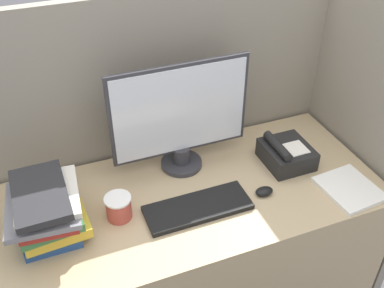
% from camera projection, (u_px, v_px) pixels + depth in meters
% --- Properties ---
extents(cubicle_panel_rear, '(1.91, 0.04, 1.46)m').
position_uv_depth(cubicle_panel_rear, '(163.00, 148.00, 2.08)').
color(cubicle_panel_rear, gray).
rests_on(cubicle_panel_rear, ground_plane).
extents(cubicle_panel_right, '(0.04, 0.74, 1.46)m').
position_uv_depth(cubicle_panel_right, '(352.00, 152.00, 2.05)').
color(cubicle_panel_right, gray).
rests_on(cubicle_panel_right, ground_plane).
extents(desk, '(1.51, 0.68, 0.77)m').
position_uv_depth(desk, '(193.00, 257.00, 2.00)').
color(desk, tan).
rests_on(desk, ground_plane).
extents(monitor, '(0.57, 0.17, 0.47)m').
position_uv_depth(monitor, '(180.00, 118.00, 1.78)').
color(monitor, '#333338').
rests_on(monitor, desk).
extents(keyboard, '(0.40, 0.15, 0.02)m').
position_uv_depth(keyboard, '(198.00, 208.00, 1.70)').
color(keyboard, black).
rests_on(keyboard, desk).
extents(mouse, '(0.07, 0.05, 0.03)m').
position_uv_depth(mouse, '(264.00, 191.00, 1.76)').
color(mouse, black).
rests_on(mouse, desk).
extents(coffee_cup, '(0.10, 0.10, 0.09)m').
position_uv_depth(coffee_cup, '(119.00, 207.00, 1.65)').
color(coffee_cup, '#BF4C3F').
rests_on(coffee_cup, desk).
extents(book_stack, '(0.27, 0.31, 0.21)m').
position_uv_depth(book_stack, '(47.00, 211.00, 1.55)').
color(book_stack, '#264C8C').
rests_on(book_stack, desk).
extents(desk_telephone, '(0.19, 0.20, 0.12)m').
position_uv_depth(desk_telephone, '(286.00, 154.00, 1.91)').
color(desk_telephone, black).
rests_on(desk_telephone, desk).
extents(paper_pile, '(0.22, 0.24, 0.02)m').
position_uv_depth(paper_pile, '(349.00, 189.00, 1.79)').
color(paper_pile, white).
rests_on(paper_pile, desk).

